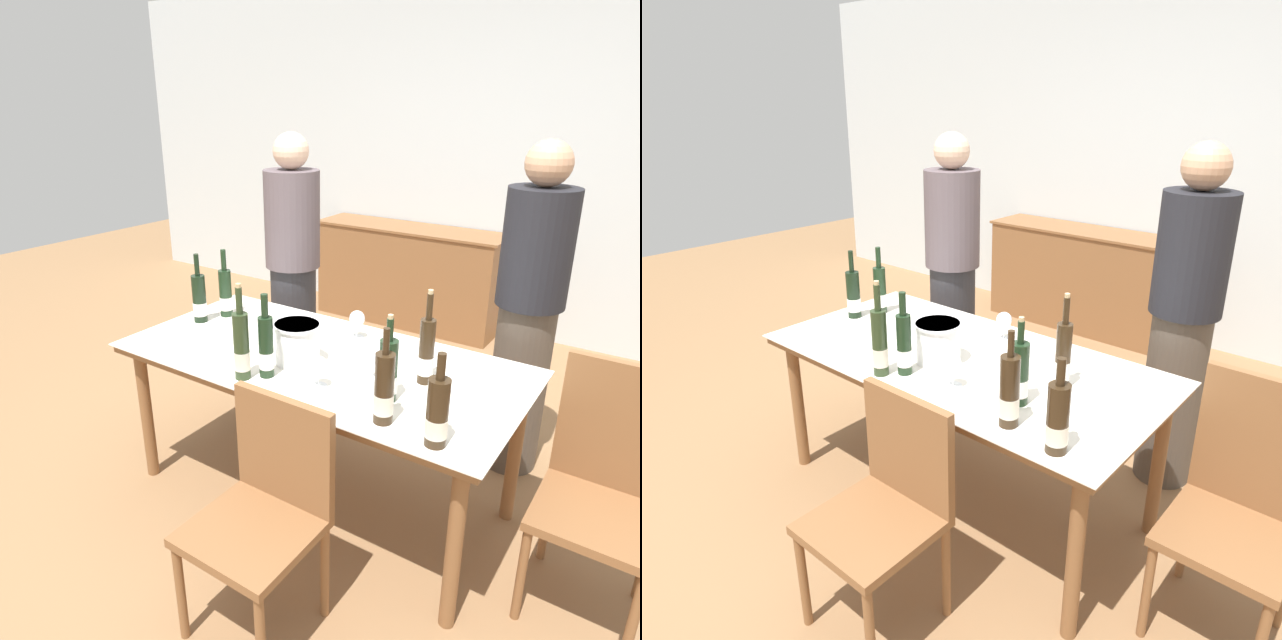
{
  "view_description": "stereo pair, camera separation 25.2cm",
  "coord_description": "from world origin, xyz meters",
  "views": [
    {
      "loc": [
        1.33,
        -1.94,
        1.85
      ],
      "look_at": [
        0.0,
        0.0,
        0.93
      ],
      "focal_mm": 32.0,
      "sensor_mm": 36.0,
      "label": 1
    },
    {
      "loc": [
        1.53,
        -1.79,
        1.85
      ],
      "look_at": [
        0.0,
        0.0,
        0.93
      ],
      "focal_mm": 32.0,
      "sensor_mm": 36.0,
      "label": 2
    }
  ],
  "objects": [
    {
      "name": "ground_plane",
      "position": [
        0.0,
        0.0,
        0.0
      ],
      "size": [
        12.0,
        12.0,
        0.0
      ],
      "primitive_type": "plane",
      "color": "olive"
    },
    {
      "name": "back_wall",
      "position": [
        0.0,
        2.69,
        1.4
      ],
      "size": [
        8.0,
        0.1,
        2.8
      ],
      "color": "silver",
      "rests_on": "ground_plane"
    },
    {
      "name": "sideboard_cabinet",
      "position": [
        -0.72,
        2.4,
        0.42
      ],
      "size": [
        1.63,
        0.46,
        0.84
      ],
      "color": "brown",
      "rests_on": "ground_plane"
    },
    {
      "name": "dining_table",
      "position": [
        0.0,
        0.0,
        0.68
      ],
      "size": [
        1.84,
        0.91,
        0.75
      ],
      "color": "brown",
      "rests_on": "ground_plane"
    },
    {
      "name": "ice_bucket",
      "position": [
        -0.05,
        -0.1,
        0.85
      ],
      "size": [
        0.21,
        0.21,
        0.18
      ],
      "color": "white",
      "rests_on": "dining_table"
    },
    {
      "name": "wine_bottle_0",
      "position": [
        -0.08,
        -0.28,
        0.88
      ],
      "size": [
        0.06,
        0.06,
        0.36
      ],
      "color": "black",
      "rests_on": "dining_table"
    },
    {
      "name": "wine_bottle_1",
      "position": [
        0.5,
        0.04,
        0.89
      ],
      "size": [
        0.06,
        0.06,
        0.4
      ],
      "color": "#332314",
      "rests_on": "dining_table"
    },
    {
      "name": "wine_bottle_2",
      "position": [
        0.5,
        -0.33,
        0.88
      ],
      "size": [
        0.07,
        0.07,
        0.37
      ],
      "color": "#332314",
      "rests_on": "dining_table"
    },
    {
      "name": "wine_bottle_3",
      "position": [
        -0.15,
        -0.35,
        0.9
      ],
      "size": [
        0.07,
        0.07,
        0.41
      ],
      "color": "#28381E",
      "rests_on": "dining_table"
    },
    {
      "name": "wine_bottle_4",
      "position": [
        0.44,
        -0.18,
        0.87
      ],
      "size": [
        0.07,
        0.07,
        0.35
      ],
      "color": "black",
      "rests_on": "dining_table"
    },
    {
      "name": "wine_bottle_5",
      "position": [
        0.72,
        -0.36,
        0.87
      ],
      "size": [
        0.08,
        0.08,
        0.34
      ],
      "color": "#332314",
      "rests_on": "dining_table"
    },
    {
      "name": "wine_bottle_6",
      "position": [
        -0.72,
        0.15,
        0.88
      ],
      "size": [
        0.07,
        0.07,
        0.37
      ],
      "color": "black",
      "rests_on": "dining_table"
    },
    {
      "name": "wine_bottle_7",
      "position": [
        -0.77,
        0.01,
        0.88
      ],
      "size": [
        0.07,
        0.07,
        0.36
      ],
      "color": "black",
      "rests_on": "dining_table"
    },
    {
      "name": "wine_glass_0",
      "position": [
        0.02,
        0.28,
        0.85
      ],
      "size": [
        0.08,
        0.08,
        0.14
      ],
      "color": "white",
      "rests_on": "dining_table"
    },
    {
      "name": "wine_glass_1",
      "position": [
        0.16,
        -0.24,
        0.85
      ],
      "size": [
        0.07,
        0.07,
        0.13
      ],
      "color": "white",
      "rests_on": "dining_table"
    },
    {
      "name": "wine_glass_2",
      "position": [
        0.32,
        -0.05,
        0.86
      ],
      "size": [
        0.07,
        0.07,
        0.15
      ],
      "color": "white",
      "rests_on": "dining_table"
    },
    {
      "name": "chair_right_end",
      "position": [
        1.21,
        0.09,
        0.54
      ],
      "size": [
        0.42,
        0.42,
        0.97
      ],
      "color": "brown",
      "rests_on": "ground_plane"
    },
    {
      "name": "chair_near_front",
      "position": [
        0.24,
        -0.68,
        0.51
      ],
      "size": [
        0.42,
        0.42,
        0.88
      ],
      "color": "brown",
      "rests_on": "ground_plane"
    },
    {
      "name": "person_host",
      "position": [
        -0.7,
        0.72,
        0.84
      ],
      "size": [
        0.33,
        0.33,
        1.68
      ],
      "color": "#2D2D33",
      "rests_on": "ground_plane"
    },
    {
      "name": "person_guest_left",
      "position": [
        0.69,
        0.81,
        0.85
      ],
      "size": [
        0.33,
        0.33,
        1.69
      ],
      "color": "#51473D",
      "rests_on": "ground_plane"
    }
  ]
}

